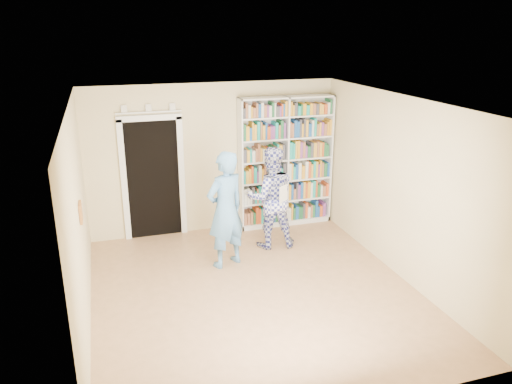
# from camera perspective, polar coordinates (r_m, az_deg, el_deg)

# --- Properties ---
(floor) EXTENTS (5.00, 5.00, 0.00)m
(floor) POSITION_cam_1_polar(r_m,az_deg,el_deg) (7.30, -0.14, -11.32)
(floor) COLOR #9D724C
(floor) RESTS_ON ground
(ceiling) EXTENTS (5.00, 5.00, 0.00)m
(ceiling) POSITION_cam_1_polar(r_m,az_deg,el_deg) (6.40, -0.16, 10.16)
(ceiling) COLOR white
(ceiling) RESTS_ON wall_back
(wall_back) EXTENTS (4.50, 0.00, 4.50)m
(wall_back) POSITION_cam_1_polar(r_m,az_deg,el_deg) (9.04, -4.85, 3.85)
(wall_back) COLOR beige
(wall_back) RESTS_ON floor
(wall_left) EXTENTS (0.00, 5.00, 5.00)m
(wall_left) POSITION_cam_1_polar(r_m,az_deg,el_deg) (6.47, -19.57, -3.23)
(wall_left) COLOR beige
(wall_left) RESTS_ON floor
(wall_right) EXTENTS (0.00, 5.00, 5.00)m
(wall_right) POSITION_cam_1_polar(r_m,az_deg,el_deg) (7.66, 16.14, 0.46)
(wall_right) COLOR beige
(wall_right) RESTS_ON floor
(bookshelf) EXTENTS (1.77, 0.33, 2.43)m
(bookshelf) POSITION_cam_1_polar(r_m,az_deg,el_deg) (9.29, 3.37, 3.50)
(bookshelf) COLOR white
(bookshelf) RESTS_ON floor
(doorway) EXTENTS (1.10, 0.08, 2.43)m
(doorway) POSITION_cam_1_polar(r_m,az_deg,el_deg) (8.90, -11.71, 2.15)
(doorway) COLOR black
(doorway) RESTS_ON floor
(wall_art) EXTENTS (0.03, 0.25, 0.25)m
(wall_art) POSITION_cam_1_polar(r_m,az_deg,el_deg) (6.64, -19.40, -2.20)
(wall_art) COLOR brown
(wall_art) RESTS_ON wall_left
(man_blue) EXTENTS (0.80, 0.68, 1.86)m
(man_blue) POSITION_cam_1_polar(r_m,az_deg,el_deg) (7.70, -3.50, -2.05)
(man_blue) COLOR #558BBD
(man_blue) RESTS_ON floor
(man_plaid) EXTENTS (0.93, 0.77, 1.75)m
(man_plaid) POSITION_cam_1_polar(r_m,az_deg,el_deg) (8.40, 1.69, -0.65)
(man_plaid) COLOR navy
(man_plaid) RESTS_ON floor
(paper_sheet) EXTENTS (0.18, 0.13, 0.30)m
(paper_sheet) POSITION_cam_1_polar(r_m,az_deg,el_deg) (8.15, 3.14, -0.24)
(paper_sheet) COLOR white
(paper_sheet) RESTS_ON man_plaid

